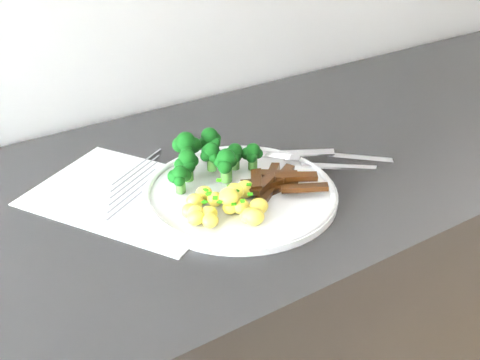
{
  "coord_description": "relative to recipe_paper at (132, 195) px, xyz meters",
  "views": [
    {
      "loc": [
        -0.36,
        0.98,
        1.36
      ],
      "look_at": [
        0.05,
        1.61,
        0.92
      ],
      "focal_mm": 44.09,
      "sensor_mm": 36.0,
      "label": 1
    }
  ],
  "objects": [
    {
      "name": "recipe_paper",
      "position": [
        0.0,
        0.0,
        0.0
      ],
      "size": [
        0.33,
        0.36,
        0.0
      ],
      "color": "white",
      "rests_on": "counter"
    },
    {
      "name": "beef_strips",
      "position": [
        0.18,
        -0.12,
        0.02
      ],
      "size": [
        0.12,
        0.12,
        0.03
      ],
      "color": "black",
      "rests_on": "plate"
    },
    {
      "name": "potatoes",
      "position": [
        0.09,
        -0.13,
        0.02
      ],
      "size": [
        0.12,
        0.11,
        0.04
      ],
      "color": "#FFEF5B",
      "rests_on": "plate"
    },
    {
      "name": "fork",
      "position": [
        0.28,
        -0.11,
        0.02
      ],
      "size": [
        0.12,
        0.15,
        0.02
      ],
      "color": "silver",
      "rests_on": "plate"
    },
    {
      "name": "plate",
      "position": [
        0.13,
        -0.09,
        0.01
      ],
      "size": [
        0.29,
        0.29,
        0.02
      ],
      "color": "white",
      "rests_on": "counter"
    },
    {
      "name": "knife",
      "position": [
        0.33,
        -0.1,
        0.01
      ],
      "size": [
        0.19,
        0.15,
        0.02
      ],
      "color": "silver",
      "rests_on": "plate"
    },
    {
      "name": "broccoli",
      "position": [
        0.12,
        -0.02,
        0.04
      ],
      "size": [
        0.16,
        0.1,
        0.07
      ],
      "color": "#366823",
      "rests_on": "plate"
    }
  ]
}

